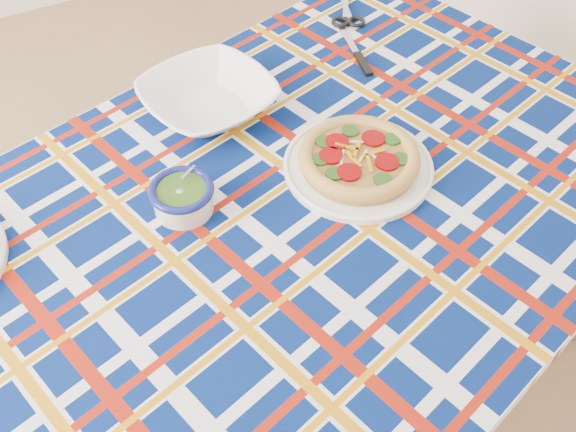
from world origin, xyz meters
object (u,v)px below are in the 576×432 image
main_focaccia_plate (359,158)px  pesto_bowl (182,196)px  dining_table (287,236)px  serving_bowl (209,98)px

main_focaccia_plate → pesto_bowl: 0.39m
dining_table → pesto_bowl: 0.25m
main_focaccia_plate → pesto_bowl: pesto_bowl is taller
pesto_bowl → serving_bowl: pesto_bowl is taller
dining_table → serving_bowl: size_ratio=6.62×
dining_table → serving_bowl: 0.39m
dining_table → pesto_bowl: (-0.18, 0.10, 0.13)m
main_focaccia_plate → serving_bowl: (-0.20, 0.34, 0.00)m
serving_bowl → pesto_bowl: bearing=-123.5°
main_focaccia_plate → serving_bowl: size_ratio=1.12×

